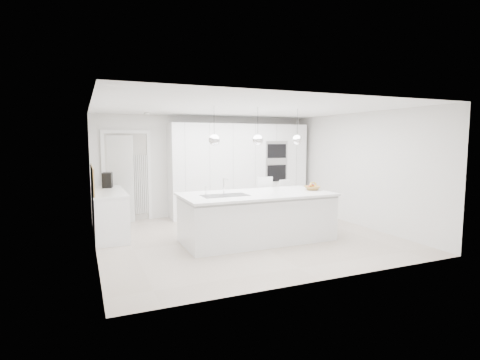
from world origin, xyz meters
name	(u,v)px	position (x,y,z in m)	size (l,w,h in m)	color
floor	(246,237)	(0.00, 0.00, 0.00)	(5.50, 5.50, 0.00)	#B9A898
wall_back	(206,166)	(0.00, 2.50, 1.25)	(5.50, 5.50, 0.00)	silver
wall_left	(93,180)	(-2.75, 0.00, 1.25)	(5.00, 5.00, 0.00)	silver
ceiling	(246,108)	(0.00, 0.00, 2.50)	(5.50, 5.50, 0.00)	white
tall_cabinets	(240,170)	(0.80, 2.20, 1.15)	(3.60, 0.60, 2.30)	white
oven_stack	(277,162)	(1.70, 1.89, 1.35)	(0.62, 0.04, 1.05)	#A5A5A8
doorway_frame	(127,178)	(-1.95, 2.47, 1.02)	(1.11, 0.08, 2.13)	white
hallway_door	(116,179)	(-2.20, 2.42, 1.00)	(0.82, 0.04, 2.00)	white
radiator	(141,184)	(-1.63, 2.46, 0.85)	(0.32, 0.04, 1.40)	white
left_base_cabinets	(109,214)	(-2.45, 1.20, 0.43)	(0.60, 1.80, 0.86)	white
left_worktop	(108,192)	(-2.45, 1.20, 0.88)	(0.62, 1.82, 0.04)	white
oak_backsplash	(92,179)	(-2.74, 1.20, 1.15)	(0.02, 1.80, 0.50)	#AE8642
island_base	(257,218)	(0.10, -0.30, 0.43)	(2.80, 1.20, 0.86)	white
island_worktop	(256,194)	(0.10, -0.25, 0.88)	(2.84, 1.40, 0.04)	white
island_sink	(225,200)	(-0.55, -0.30, 0.82)	(0.84, 0.44, 0.18)	#3F3F42
island_tap	(224,186)	(-0.50, -0.10, 1.05)	(0.02, 0.02, 0.30)	white
pendant_left	(214,140)	(-0.75, -0.30, 1.90)	(0.20, 0.20, 0.20)	white
pendant_mid	(258,140)	(0.10, -0.30, 1.90)	(0.20, 0.20, 0.20)	white
pendant_right	(297,140)	(0.95, -0.30, 1.90)	(0.20, 0.20, 0.20)	white
fruit_bowl	(312,188)	(1.32, -0.29, 0.94)	(0.33, 0.33, 0.08)	#AE8642
espresso_machine	(107,180)	(-2.43, 1.74, 1.06)	(0.19, 0.30, 0.32)	black
bar_stool_left	(268,203)	(0.73, 0.49, 0.55)	(0.36, 0.50, 1.10)	white
bar_stool_right	(288,203)	(1.25, 0.54, 0.51)	(0.33, 0.46, 1.01)	white
apple_a	(312,186)	(1.32, -0.27, 0.97)	(0.09, 0.09, 0.09)	#AC381C
apple_b	(312,186)	(1.34, -0.27, 0.97)	(0.09, 0.09, 0.09)	#AC381C
apple_c	(309,187)	(1.26, -0.28, 0.96)	(0.07, 0.07, 0.07)	#AC381C
banana_bunch	(313,185)	(1.33, -0.31, 1.01)	(0.21, 0.21, 0.03)	gold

